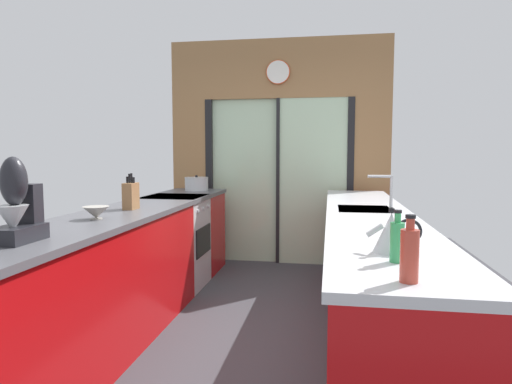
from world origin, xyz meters
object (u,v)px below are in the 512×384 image
at_px(stock_pot, 197,184).
at_px(kettle, 392,233).
at_px(stand_mixer, 17,209).
at_px(oven_range, 175,242).
at_px(mixing_bowl, 96,212).
at_px(knife_block, 131,196).
at_px(soap_bottle_near, 409,254).
at_px(soap_bottle_far, 397,241).

distance_m(stock_pot, kettle, 3.42).
distance_m(stand_mixer, stock_pot, 2.98).
bearing_deg(stand_mixer, kettle, 1.88).
bearing_deg(oven_range, mixing_bowl, -89.32).
relative_size(mixing_bowl, stand_mixer, 0.41).
bearing_deg(stand_mixer, knife_block, 90.00).
bearing_deg(kettle, knife_block, 145.91).
bearing_deg(knife_block, stock_pot, 90.00).
bearing_deg(stock_pot, soap_bottle_near, -62.21).
height_order(oven_range, knife_block, knife_block).
bearing_deg(stand_mixer, soap_bottle_far, -3.73).
bearing_deg(soap_bottle_near, oven_range, 123.75).
bearing_deg(stock_pot, kettle, -58.62).
relative_size(mixing_bowl, soap_bottle_far, 0.81).
relative_size(soap_bottle_near, soap_bottle_far, 1.10).
relative_size(stand_mixer, kettle, 1.75).
xyz_separation_m(stock_pot, soap_bottle_near, (1.78, -3.38, 0.02)).
relative_size(knife_block, stock_pot, 1.04).
height_order(knife_block, stock_pot, knife_block).
distance_m(knife_block, soap_bottle_far, 2.25).
height_order(stock_pot, soap_bottle_near, soap_bottle_near).
relative_size(knife_block, stand_mixer, 0.66).
relative_size(mixing_bowl, soap_bottle_near, 0.74).
bearing_deg(soap_bottle_near, knife_block, 136.98).
distance_m(stand_mixer, soap_bottle_near, 1.82).
relative_size(stock_pot, kettle, 1.12).
distance_m(mixing_bowl, stock_pot, 2.24).
height_order(stock_pot, kettle, kettle).
relative_size(knife_block, kettle, 1.16).
distance_m(oven_range, stand_mixer, 2.38).
bearing_deg(stock_pot, knife_block, -90.00).
relative_size(mixing_bowl, stock_pot, 0.64).
xyz_separation_m(knife_block, kettle, (1.78, -1.21, -0.02)).
xyz_separation_m(kettle, soap_bottle_far, (-0.00, -0.17, -0.00)).
bearing_deg(kettle, mixing_bowl, 158.99).
xyz_separation_m(mixing_bowl, soap_bottle_near, (1.78, -1.14, 0.05)).
height_order(knife_block, kettle, knife_block).
height_order(mixing_bowl, stand_mixer, stand_mixer).
xyz_separation_m(stock_pot, kettle, (1.78, -2.92, 0.01)).
relative_size(stand_mixer, stock_pot, 1.56).
height_order(mixing_bowl, soap_bottle_near, soap_bottle_near).
bearing_deg(soap_bottle_far, kettle, 89.28).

